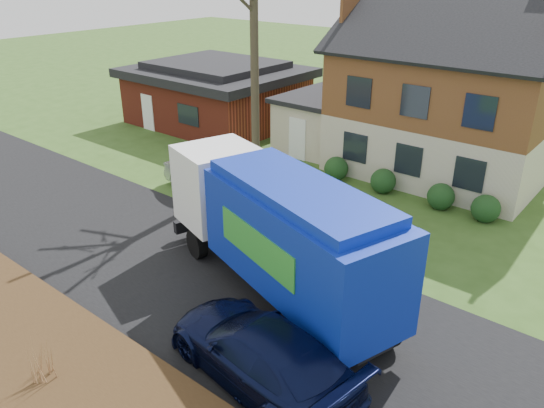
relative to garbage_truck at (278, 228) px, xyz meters
The scene contains 9 objects.
ground 3.47m from the garbage_truck, 163.64° to the right, with size 120.00×120.00×0.00m, color #2F4E1A.
road 3.46m from the garbage_truck, 163.64° to the right, with size 80.00×7.00×0.02m, color black.
mulch_verge 6.88m from the garbage_truck, 112.68° to the right, with size 80.00×3.50×0.30m, color #311F10.
main_house 13.33m from the garbage_truck, 94.49° to the left, with size 12.95×8.95×9.26m.
ranch_house 19.01m from the garbage_truck, 139.83° to the left, with size 9.80×8.20×3.70m.
garbage_truck is the anchor object (origin of this frame).
silver_sedan 8.40m from the garbage_truck, 150.64° to the left, with size 1.49×4.29×1.41m, color #969A9D.
navy_wagon 3.84m from the garbage_truck, 57.57° to the right, with size 2.22×5.47×1.59m, color black.
grass_clump_mid 6.82m from the garbage_truck, 105.87° to the right, with size 0.38×0.31×1.05m.
Camera 1 is at (10.85, -9.72, 9.19)m, focal length 35.00 mm.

